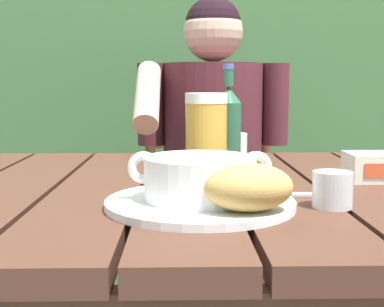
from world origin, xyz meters
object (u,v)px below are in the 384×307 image
object	(u,v)px
butter_tub	(378,167)
diner_bowl	(222,146)
beer_glass	(206,135)
water_glass_small	(332,190)
beer_bottle	(228,127)
person_eating	(212,157)
serving_plate	(200,203)
chair_near_diner	(210,218)
table_knife	(286,194)
bread_roll	(249,187)
soup_bowl	(200,177)

from	to	relation	value
butter_tub	diner_bowl	distance (m)	0.43
beer_glass	butter_tub	size ratio (longest dim) A/B	1.44
beer_glass	water_glass_small	size ratio (longest dim) A/B	2.77
beer_bottle	butter_tub	bearing A→B (deg)	-22.88
person_eating	serving_plate	world-z (taller)	person_eating
serving_plate	person_eating	bearing A→B (deg)	85.24
butter_tub	beer_glass	bearing A→B (deg)	171.71
chair_near_diner	table_knife	world-z (taller)	chair_near_diner
chair_near_diner	beer_glass	distance (m)	0.90
person_eating	bread_roll	world-z (taller)	person_eating
soup_bowl	person_eating	bearing A→B (deg)	85.24
person_eating	water_glass_small	world-z (taller)	person_eating
soup_bowl	diner_bowl	bearing A→B (deg)	82.06
chair_near_diner	beer_bottle	xyz separation A→B (m)	(-0.00, -0.74, 0.39)
table_knife	diner_bowl	world-z (taller)	diner_bowl
butter_tub	person_eating	bearing A→B (deg)	113.00
beer_glass	beer_bottle	world-z (taller)	beer_bottle
chair_near_diner	beer_bottle	distance (m)	0.84
beer_bottle	diner_bowl	bearing A→B (deg)	89.06
serving_plate	butter_tub	world-z (taller)	butter_tub
chair_near_diner	table_knife	distance (m)	1.05
soup_bowl	diner_bowl	world-z (taller)	soup_bowl
chair_near_diner	table_knife	bearing A→B (deg)	-85.90
beer_bottle	butter_tub	distance (m)	0.31
person_eating	chair_near_diner	bearing A→B (deg)	89.16
person_eating	diner_bowl	xyz separation A→B (m)	(0.00, -0.33, 0.08)
bread_roll	beer_glass	xyz separation A→B (m)	(-0.04, 0.34, 0.04)
water_glass_small	table_knife	distance (m)	0.10
water_glass_small	beer_glass	bearing A→B (deg)	123.72
beer_bottle	serving_plate	bearing A→B (deg)	-102.28
person_eating	water_glass_small	size ratio (longest dim) A/B	19.96
person_eating	soup_bowl	world-z (taller)	person_eating
butter_tub	chair_near_diner	bearing A→B (deg)	107.97
bread_roll	serving_plate	bearing A→B (deg)	130.60
chair_near_diner	butter_tub	bearing A→B (deg)	-72.03
soup_bowl	diner_bowl	distance (m)	0.55
chair_near_diner	soup_bowl	distance (m)	1.13
bread_roll	table_knife	size ratio (longest dim) A/B	0.84
bread_roll	diner_bowl	bearing A→B (deg)	88.98
beer_glass	water_glass_small	world-z (taller)	beer_glass
soup_bowl	beer_bottle	distance (m)	0.34
beer_glass	water_glass_small	bearing A→B (deg)	-56.28
bread_roll	beer_glass	bearing A→B (deg)	97.18
water_glass_small	beer_bottle	bearing A→B (deg)	110.91
soup_bowl	butter_tub	bearing A→B (deg)	31.06
beer_glass	table_knife	xyz separation A→B (m)	(0.13, -0.19, -0.08)
bread_roll	beer_bottle	xyz separation A→B (m)	(0.01, 0.41, 0.05)
diner_bowl	person_eating	bearing A→B (deg)	90.49
chair_near_diner	bread_roll	size ratio (longest dim) A/B	6.42
serving_plate	bread_roll	distance (m)	0.11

